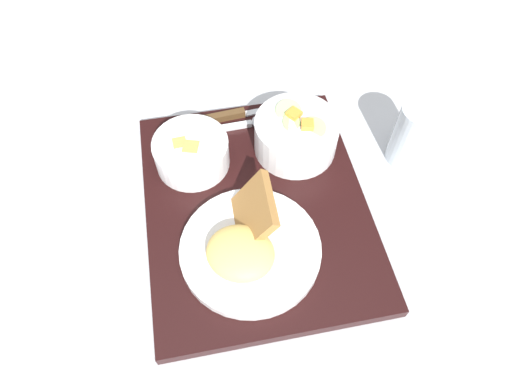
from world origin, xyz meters
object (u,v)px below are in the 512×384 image
bowl_soup (191,151)px  plate_main (248,246)px  spoon (248,124)px  glass_water (413,137)px  knife (236,114)px  bowl_salad (296,134)px

bowl_soup → plate_main: 0.18m
spoon → glass_water: bearing=-23.8°
bowl_soup → knife: (-0.10, 0.07, -0.02)m
bowl_salad → spoon: 0.09m
plate_main → spoon: (-0.24, 0.01, -0.01)m
bowl_soup → knife: bowl_soup is taller
bowl_salad → glass_water: bearing=85.2°
bowl_salad → glass_water: glass_water is taller
plate_main → glass_water: size_ratio=1.79×
spoon → glass_water: size_ratio=1.44×
bowl_salad → glass_water: 0.18m
bowl_salad → glass_water: size_ratio=1.20×
bowl_soup → glass_water: (-0.01, 0.35, -0.00)m
plate_main → glass_water: bearing=121.9°
plate_main → knife: 0.26m
bowl_soup → spoon: bearing=128.7°
bowl_soup → bowl_salad: bearing=97.1°
bowl_salad → spoon: bearing=-125.4°
knife → glass_water: 0.29m
bowl_salad → knife: (-0.07, -0.09, -0.03)m
glass_water → knife: bearing=-108.1°
bowl_salad → knife: bowl_salad is taller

